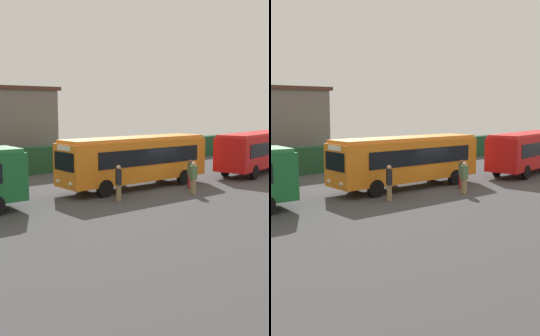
% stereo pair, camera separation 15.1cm
% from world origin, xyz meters
% --- Properties ---
extents(ground_plane, '(76.93, 76.93, 0.00)m').
position_xyz_m(ground_plane, '(0.00, 0.00, 0.00)').
color(ground_plane, '#424244').
extents(bus_orange, '(10.29, 2.61, 3.18)m').
position_xyz_m(bus_orange, '(-1.05, 0.67, 1.83)').
color(bus_orange, orange).
rests_on(bus_orange, ground_plane).
extents(bus_red, '(9.64, 4.19, 3.09)m').
position_xyz_m(bus_red, '(10.06, -0.54, 1.79)').
color(bus_red, red).
rests_on(bus_red, ground_plane).
extents(person_left, '(0.44, 0.52, 1.94)m').
position_xyz_m(person_left, '(-4.21, -1.59, 1.03)').
color(person_left, olive).
rests_on(person_left, ground_plane).
extents(person_center, '(0.54, 0.36, 1.82)m').
position_xyz_m(person_center, '(-0.49, 3.08, 0.96)').
color(person_center, olive).
rests_on(person_center, ground_plane).
extents(person_right, '(0.43, 0.29, 1.89)m').
position_xyz_m(person_right, '(0.24, -2.93, 1.01)').
color(person_right, olive).
rests_on(person_right, ground_plane).
extents(person_far, '(0.42, 0.49, 1.80)m').
position_xyz_m(person_far, '(1.41, -1.65, 0.95)').
color(person_far, maroon).
rests_on(person_far, ground_plane).
extents(hedge_row, '(50.47, 1.20, 2.01)m').
position_xyz_m(hedge_row, '(0.00, 10.32, 1.01)').
color(hedge_row, '#1F4C2B').
rests_on(hedge_row, ground_plane).
extents(traffic_cone, '(0.36, 0.36, 0.60)m').
position_xyz_m(traffic_cone, '(3.40, 5.62, 0.30)').
color(traffic_cone, orange).
rests_on(traffic_cone, ground_plane).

